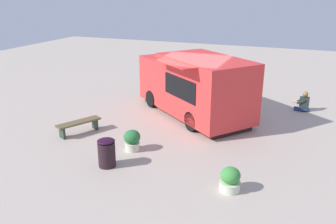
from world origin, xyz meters
name	(u,v)px	position (x,y,z in m)	size (l,w,h in m)	color
ground_plane	(191,122)	(0.00, 0.00, 0.00)	(40.00, 40.00, 0.00)	#B9A999
food_truck	(194,87)	(-0.82, -0.15, 1.20)	(5.12, 5.65, 2.47)	red
person_customer	(303,103)	(-3.04, 4.00, 0.35)	(0.47, 0.76, 0.86)	navy
planter_flowering_near	(230,180)	(4.35, 2.50, 0.31)	(0.56, 0.56, 0.65)	beige
planter_flowering_far	(132,140)	(3.14, -0.93, 0.36)	(0.53, 0.53, 0.69)	beige
plaza_bench	(79,124)	(2.60, -3.34, 0.35)	(1.62, 1.08, 0.46)	brown
trash_bin	(107,153)	(4.36, -1.12, 0.43)	(0.51, 0.51, 0.85)	black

